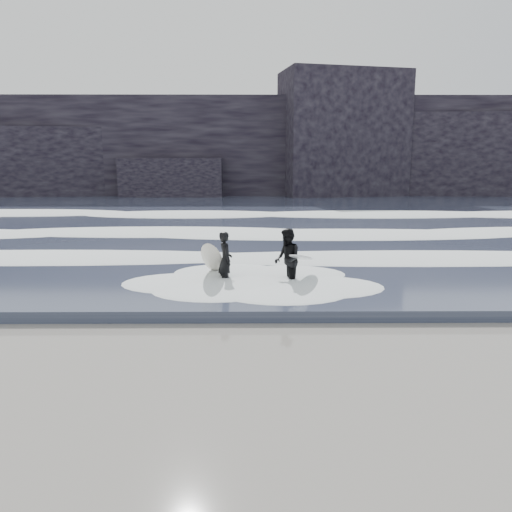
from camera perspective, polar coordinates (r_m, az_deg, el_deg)
The scene contains 8 objects.
ground at distance 9.07m, azimuth 0.14°, elevation -13.81°, with size 120.00×120.00×0.00m, color #88684F.
sea at distance 37.42m, azimuth -0.32°, elevation 5.28°, with size 90.00×52.00×0.30m, color #333A4F.
headland at distance 54.26m, azimuth -0.37°, elevation 12.14°, with size 70.00×9.00×10.00m, color black.
foam_near at distance 17.57m, azimuth -0.16°, elevation -0.25°, with size 60.00×3.20×0.20m, color white.
foam_mid at distance 24.48m, azimuth -0.25°, elevation 2.95°, with size 60.00×4.00×0.24m, color white.
foam_far at distance 33.41m, azimuth -0.30°, elevation 5.13°, with size 60.00×4.80×0.30m, color white.
surfer_left at distance 15.00m, azimuth -3.93°, elevation -0.40°, with size 1.04×2.01×1.71m.
surfer_right at distance 14.72m, azimuth 3.73°, elevation -0.38°, with size 1.43×2.06×1.84m.
Camera 1 is at (-0.09, -8.24, 3.79)m, focal length 35.00 mm.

